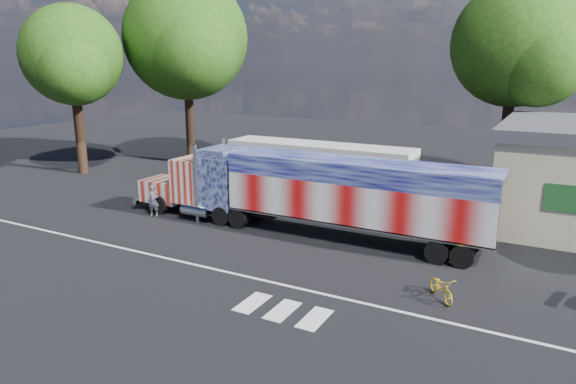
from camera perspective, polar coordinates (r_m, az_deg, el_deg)
The scene contains 9 objects.
ground at distance 23.38m, azimuth -3.51°, elevation -6.12°, with size 100.00×100.00×0.00m, color black.
lane_markings at distance 19.59m, azimuth -5.09°, elevation -10.30°, with size 30.00×2.67×0.01m.
semi_truck at distance 24.67m, azimuth 2.44°, elevation 0.12°, with size 19.19×3.03×4.09m.
coach_bus at distance 31.18m, azimuth 3.45°, elevation 2.41°, with size 11.57×2.69×3.37m.
woman at distance 28.64m, azimuth -14.72°, elevation -0.91°, with size 0.63×0.41×1.73m, color slate.
bicycle at distance 19.10m, azimuth 16.68°, elevation -10.12°, with size 0.57×1.65×0.87m, color gold.
tree_w_a at distance 40.84m, azimuth -22.79°, elevation 13.77°, with size 7.46×7.10×12.17m.
tree_ne_a at distance 36.86m, azimuth 24.12°, elevation 14.68°, with size 8.37×7.97×13.22m.
tree_nw_a at distance 42.81m, azimuth -11.15°, elevation 16.40°, with size 10.20×9.72×14.86m.
Camera 1 is at (11.64, -18.58, 8.11)m, focal length 32.00 mm.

